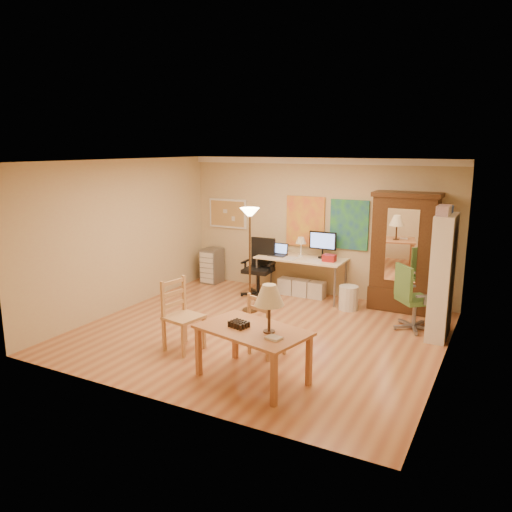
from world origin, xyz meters
The scene contains 16 objects.
floor centered at (0.00, 0.00, 0.00)m, with size 5.50×5.50×0.00m, color #9E5B38.
crown_molding centered at (0.00, 2.46, 2.64)m, with size 5.50×0.08×0.12m, color white.
corkboard centered at (-2.05, 2.47, 1.50)m, with size 0.90×0.04×0.62m, color tan.
art_panel_left centered at (-0.25, 2.47, 1.45)m, with size 0.80×0.04×1.00m, color yellow.
art_panel_right centered at (0.65, 2.47, 1.45)m, with size 0.75×0.04×0.95m, color #22578A.
dining_table centered at (0.77, -1.52, 0.82)m, with size 1.52×1.11×1.29m.
ladder_chair_back centered at (0.47, -0.73, 0.42)m, with size 0.52×0.51×0.91m.
ladder_chair_left centered at (-0.69, -1.12, 0.49)m, with size 0.54×0.56×1.05m.
torchiere_lamp centered at (-0.64, 0.87, 1.50)m, with size 0.34×0.34×1.87m.
computer_desk centered at (-0.15, 2.16, 0.48)m, with size 1.73×0.76×1.31m.
office_chair_black centered at (-0.94, 1.81, 0.30)m, with size 0.70×0.70×1.14m.
office_chair_green centered at (2.12, 1.27, 0.29)m, with size 0.69×0.69×1.08m.
drawer_cart centered at (-2.30, 2.20, 0.38)m, with size 0.38×0.45×0.75m.
armoire centered at (1.75, 2.24, 0.93)m, with size 1.16×0.55×2.13m.
bookshelf centered at (2.55, 1.15, 0.96)m, with size 0.29×0.77×1.92m.
wastebin centered at (0.91, 1.78, 0.22)m, with size 0.35×0.35×0.44m, color silver.
Camera 1 is at (3.46, -6.69, 2.91)m, focal length 35.00 mm.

